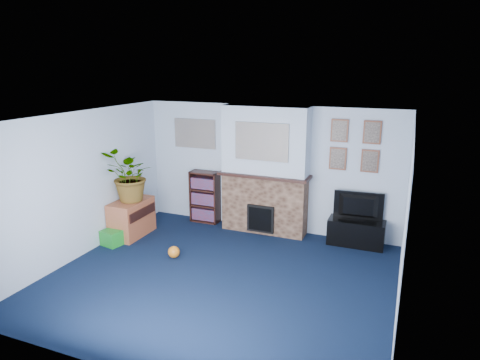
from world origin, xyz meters
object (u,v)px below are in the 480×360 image
at_px(tv_stand, 356,233).
at_px(bookshelf, 205,198).
at_px(television, 358,207).
at_px(sideboard, 132,217).

height_order(tv_stand, bookshelf, bookshelf).
height_order(television, sideboard, television).
bearing_deg(television, bookshelf, -5.08).
bearing_deg(bookshelf, sideboard, -128.93).
xyz_separation_m(tv_stand, television, (0.00, 0.02, 0.48)).
distance_m(television, bookshelf, 3.03).
relative_size(television, bookshelf, 0.82).
bearing_deg(bookshelf, tv_stand, -1.45).
bearing_deg(television, tv_stand, 85.99).
distance_m(television, sideboard, 4.14).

